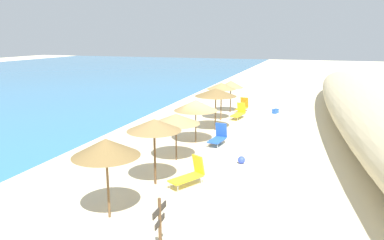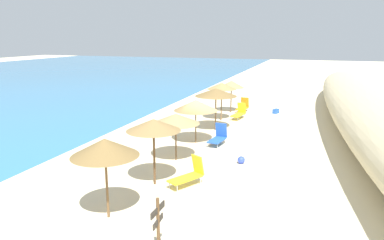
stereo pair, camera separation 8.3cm
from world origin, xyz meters
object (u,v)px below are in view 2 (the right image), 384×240
Objects in this scene: lounge_chair_1 at (218,137)px; beach_ball at (241,160)px; beach_umbrella_0 at (105,147)px; beach_umbrella_3 at (196,105)px; beach_umbrella_5 at (222,86)px; beach_umbrella_2 at (176,119)px; lounge_chair_2 at (243,106)px; beach_umbrella_1 at (153,125)px; lounge_chair_0 at (189,174)px; beach_umbrella_6 at (231,84)px; lounge_chair_3 at (239,113)px; wooden_signpost at (158,224)px; beach_umbrella_4 at (216,92)px; cooler_box at (276,111)px.

beach_ball is at bearing 131.61° from lounge_chair_1.
beach_umbrella_3 is (9.42, 0.02, -0.28)m from beach_umbrella_0.
beach_umbrella_5 is 6.52m from lounge_chair_1.
beach_umbrella_0 is 6.25m from beach_umbrella_2.
beach_umbrella_3 is 2.18m from lounge_chair_1.
beach_umbrella_2 is at bearing 75.55° from lounge_chair_1.
beach_umbrella_3 is at bearing 92.99° from lounge_chair_2.
beach_umbrella_1 is 2.49m from lounge_chair_0.
beach_ball is (-12.37, -2.38, -0.25)m from lounge_chair_2.
beach_umbrella_6 is (9.20, 0.07, 0.07)m from beach_umbrella_3.
beach_umbrella_2 is 3.19m from beach_umbrella_3.
beach_umbrella_0 is 7.79m from beach_ball.
beach_umbrella_3 is 6.42m from lounge_chair_0.
beach_umbrella_2 is at bearing 93.74° from lounge_chair_3.
beach_umbrella_2 is 8.45m from wooden_signpost.
beach_umbrella_6 is at bearing 36.79° from lounge_chair_2.
lounge_chair_3 is 0.94× the size of wooden_signpost.
beach_umbrella_0 is at bearing 174.67° from beach_umbrella_1.
beach_umbrella_1 is 5.19m from beach_ball.
lounge_chair_0 is at bearing -171.23° from beach_umbrella_4.
beach_ball is at bearing -164.59° from beach_umbrella_6.
beach_ball is (3.27, -1.49, -0.30)m from lounge_chair_0.
beach_umbrella_4 is 1.83× the size of lounge_chair_1.
lounge_chair_2 is at bearing -4.58° from beach_umbrella_4.
wooden_signpost is at bearing 104.04° from lounge_chair_1.
lounge_chair_1 is at bearing -161.76° from beach_umbrella_4.
beach_umbrella_0 is 1.49× the size of wooden_signpost.
lounge_chair_1 is (9.48, -1.30, -2.01)m from beach_umbrella_0.
beach_ball is at bearing -38.51° from beach_umbrella_1.
cooler_box is (2.78, -2.39, -0.26)m from lounge_chair_3.
lounge_chair_3 is (6.99, 0.27, -0.01)m from lounge_chair_1.
lounge_chair_0 is at bearing 173.74° from cooler_box.
lounge_chair_3 is (3.87, -0.75, -2.04)m from beach_umbrella_4.
lounge_chair_2 reaches higher than cooler_box.
beach_umbrella_5 is 3.12m from beach_umbrella_6.
lounge_chair_1 is (6.02, 0.38, -0.03)m from lounge_chair_0.
beach_umbrella_1 is 1.49× the size of wooden_signpost.
beach_umbrella_1 is 5.13× the size of cooler_box.
lounge_chair_1 is 9.64m from lounge_chair_2.
lounge_chair_3 is 3.67m from cooler_box.
beach_umbrella_0 is at bearing 154.77° from beach_ball.
beach_umbrella_5 is 5.08× the size of cooler_box.
beach_umbrella_2 is 13.01m from lounge_chair_2.
beach_umbrella_5 is (9.28, 0.11, 0.41)m from beach_umbrella_2.
beach_umbrella_4 is 7.71m from cooler_box.
wooden_signpost is (-5.20, -0.95, 0.62)m from lounge_chair_0.
lounge_chair_2 is at bearing 10.89° from beach_ball.
beach_umbrella_6 is at bearing 0.45° from beach_umbrella_3.
beach_umbrella_4 is (12.60, -0.28, 0.02)m from beach_umbrella_0.
beach_umbrella_1 is at bearing -177.15° from beach_umbrella_3.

